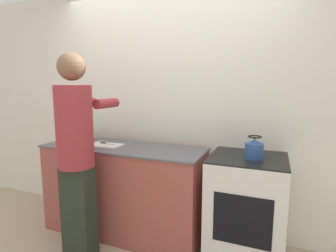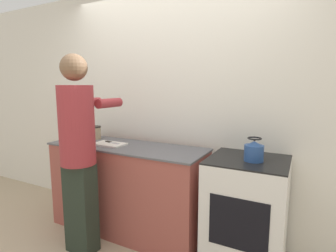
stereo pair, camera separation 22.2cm
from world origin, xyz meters
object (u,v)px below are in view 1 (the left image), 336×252
object	(u,v)px
oven	(246,209)
bowl_prep	(74,144)
person	(77,148)
cutting_board	(105,145)
canister_jar	(86,134)
knife	(108,144)
kettle	(254,149)

from	to	relation	value
oven	bowl_prep	bearing A→B (deg)	-172.91
person	cutting_board	bearing A→B (deg)	91.43
person	cutting_board	distance (m)	0.43
oven	canister_jar	distance (m)	1.83
knife	kettle	distance (m)	1.42
oven	cutting_board	bearing A→B (deg)	-176.64
kettle	bowl_prep	bearing A→B (deg)	-174.40
bowl_prep	canister_jar	world-z (taller)	canister_jar
cutting_board	knife	distance (m)	0.03
cutting_board	canister_jar	xyz separation A→B (m)	(-0.37, 0.17, 0.06)
knife	canister_jar	world-z (taller)	canister_jar
knife	bowl_prep	distance (m)	0.33
knife	kettle	size ratio (longest dim) A/B	1.10
oven	kettle	distance (m)	0.55
knife	kettle	world-z (taller)	kettle
person	canister_jar	bearing A→B (deg)	122.58
person	bowl_prep	xyz separation A→B (m)	(-0.29, 0.30, -0.04)
bowl_prep	canister_jar	xyz separation A→B (m)	(-0.09, 0.29, 0.05)
canister_jar	bowl_prep	bearing A→B (deg)	-73.47
person	bowl_prep	world-z (taller)	person
knife	bowl_prep	size ratio (longest dim) A/B	1.54
knife	oven	bearing A→B (deg)	14.43
person	cutting_board	world-z (taller)	person
oven	knife	xyz separation A→B (m)	(-1.37, -0.05, 0.48)
oven	canister_jar	world-z (taller)	canister_jar
person	cutting_board	size ratio (longest dim) A/B	5.46
cutting_board	kettle	bearing A→B (deg)	1.69
person	kettle	xyz separation A→B (m)	(1.42, 0.46, 0.02)
oven	cutting_board	size ratio (longest dim) A/B	2.84
oven	knife	distance (m)	1.45
kettle	bowl_prep	xyz separation A→B (m)	(-1.71, -0.17, -0.06)
kettle	canister_jar	bearing A→B (deg)	175.97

